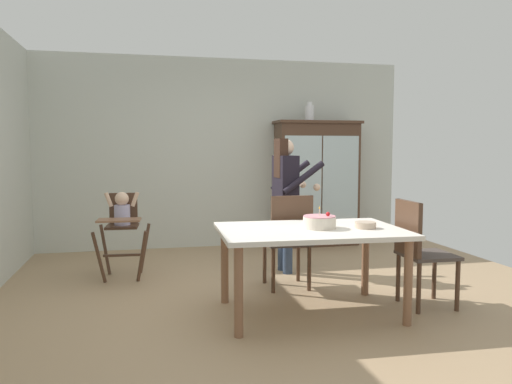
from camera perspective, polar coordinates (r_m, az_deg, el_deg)
The scene contains 11 objects.
ground_plane at distance 4.90m, azimuth 1.47°, elevation -11.86°, with size 6.24×6.24×0.00m, color tan.
wall_back at distance 7.27m, azimuth -3.69°, elevation 4.44°, with size 5.32×0.06×2.70m, color silver.
china_cabinet at distance 7.36m, azimuth 6.96°, elevation 1.02°, with size 1.24×0.48×1.82m.
ceramic_vase at distance 7.33m, azimuth 6.12°, elevation 9.00°, with size 0.13×0.13×0.27m.
high_chair_with_toddler at distance 5.65m, azimuth -15.04°, elevation -2.98°, with size 0.62×0.71×0.95m.
adult_person at distance 5.69m, azimuth 3.44°, elevation 0.44°, with size 0.53×0.51×1.53m.
dining_table at distance 4.30m, azimuth 6.23°, elevation -5.28°, with size 1.59×1.10×0.74m.
birthday_cake at distance 4.30m, azimuth 7.26°, elevation -3.41°, with size 0.28×0.28×0.19m.
serving_bowl at distance 4.37m, azimuth 12.38°, elevation -3.71°, with size 0.18×0.18×0.06m, color #C6AD93.
dining_chair_far_side at distance 5.02m, azimuth 3.82°, elevation -4.93°, with size 0.44×0.44×0.96m.
dining_chair_right_end at distance 4.70m, azimuth 17.97°, elevation -5.85°, with size 0.45×0.45×0.96m.
Camera 1 is at (-1.17, -4.54, 1.42)m, focal length 35.04 mm.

